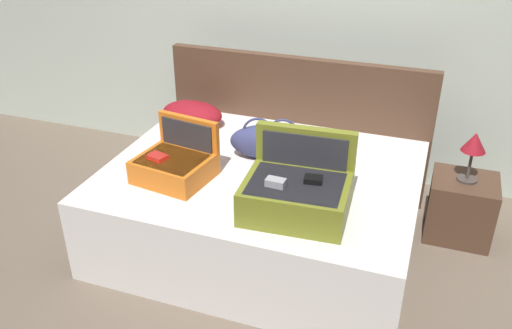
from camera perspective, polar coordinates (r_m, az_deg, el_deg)
ground_plane at (r=3.57m, az=-1.55°, el=-11.60°), size 12.00×12.00×0.00m
back_wall at (r=4.42m, az=6.19°, el=15.32°), size 8.00×0.10×2.60m
bed at (r=3.70m, az=0.62°, el=-4.43°), size 2.01×1.59×0.57m
headboard at (r=4.28m, az=4.30°, el=4.22°), size 2.05×0.08×1.09m
hard_case_large at (r=3.07m, az=4.36°, el=-2.79°), size 0.62×0.53×0.44m
hard_case_medium at (r=3.45m, az=-8.50°, el=0.08°), size 0.49×0.45×0.36m
duffel_bag at (r=3.64m, az=1.52°, el=2.42°), size 0.58×0.33×0.30m
pillow_near_headboard at (r=4.18m, az=-6.72°, el=5.34°), size 0.49×0.31×0.18m
nightstand at (r=4.06m, az=20.74°, el=-4.27°), size 0.44×0.40×0.45m
table_lamp at (r=3.83m, az=21.98°, el=1.88°), size 0.16×0.16×0.35m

